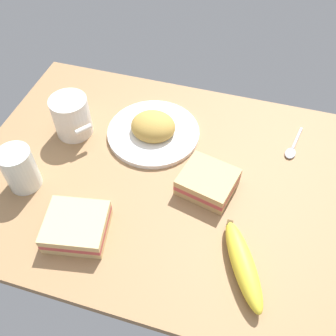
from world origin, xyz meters
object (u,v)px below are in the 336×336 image
coffee_mug_black (71,116)px  banana (243,264)px  sandwich_main (77,226)px  spoon (293,148)px  sandwich_side (208,182)px  glass_of_milk (21,171)px  plate_of_food (153,129)px

coffee_mug_black → banana: 51.95cm
sandwich_main → spoon: size_ratio=1.19×
sandwich_side → glass_of_milk: bearing=-165.4°
coffee_mug_black → spoon: bearing=10.0°
spoon → plate_of_food: bearing=-171.9°
sandwich_main → glass_of_milk: size_ratio=1.35×
banana → glass_of_milk: bearing=172.3°
banana → plate_of_food: bearing=132.6°
coffee_mug_black → sandwich_main: size_ratio=0.80×
banana → spoon: banana is taller
coffee_mug_black → plate_of_food: bearing=13.4°
plate_of_food → sandwich_main: bearing=-101.3°
sandwich_side → spoon: sandwich_side is taller
coffee_mug_black → sandwich_main: (12.90, -25.93, -2.96)cm
coffee_mug_black → sandwich_side: size_ratio=0.82×
sandwich_side → spoon: (17.10, 17.09, -1.82)cm
plate_of_food → coffee_mug_black: size_ratio=2.06×
sandwich_main → plate_of_food: bearing=78.7°
sandwich_main → banana: (32.79, 1.41, -0.14)cm
plate_of_food → sandwich_main: plate_of_food is taller
glass_of_milk → spoon: glass_of_milk is taller
sandwich_side → glass_of_milk: glass_of_milk is taller
glass_of_milk → banana: size_ratio=0.55×
plate_of_food → coffee_mug_black: 19.82cm
glass_of_milk → spoon: (55.83, 27.17, -4.06)cm
sandwich_side → spoon: 24.25cm
sandwich_main → glass_of_milk: glass_of_milk is taller
plate_of_food → glass_of_milk: (-22.42, -22.40, 2.76)cm
spoon → banana: bearing=-101.2°
sandwich_side → coffee_mug_black: bearing=167.5°
sandwich_main → glass_of_milk: (-16.34, 8.04, 2.24)cm
plate_of_food → spoon: bearing=8.1°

